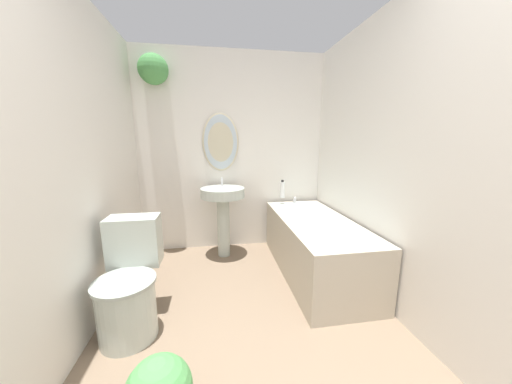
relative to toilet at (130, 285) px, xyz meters
The scene contains 7 objects.
wall_back 1.88m from the toilet, 61.37° to the left, with size 2.37×0.32×2.40m.
wall_left 0.91m from the toilet, behind, with size 0.06×3.02×2.40m.
wall_right 2.19m from the toilet, ahead, with size 0.06×3.02×2.40m.
toilet is the anchor object (origin of this frame).
pedestal_sink 1.36m from the toilet, 57.55° to the left, with size 0.50×0.50×0.92m.
bathtub 1.72m from the toilet, 19.12° to the left, with size 0.68×1.60×0.65m.
shampoo_bottle 1.97m from the toilet, 40.68° to the left, with size 0.06×0.06×0.22m.
Camera 1 is at (-0.24, -0.31, 1.35)m, focal length 18.00 mm.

